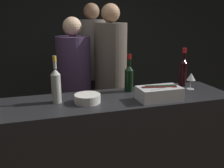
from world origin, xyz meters
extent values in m
cube|color=black|center=(0.00, 2.47, 1.40)|extent=(6.40, 0.06, 2.80)
cube|color=black|center=(0.00, 0.29, 0.50)|extent=(2.12, 0.58, 1.01)
cube|color=silver|center=(0.36, 0.14, 1.06)|extent=(0.36, 0.20, 0.11)
cylinder|color=#9EA899|center=(0.37, 0.10, 1.09)|extent=(0.25, 0.11, 0.06)
cylinder|color=#380F0F|center=(0.35, 0.14, 1.09)|extent=(0.30, 0.13, 0.07)
cylinder|color=#143319|center=(0.39, 0.18, 1.09)|extent=(0.28, 0.11, 0.06)
cylinder|color=silver|center=(-0.23, 0.25, 1.04)|extent=(0.21, 0.21, 0.07)
cylinder|color=gray|center=(-0.23, 0.25, 1.07)|extent=(0.17, 0.17, 0.01)
cylinder|color=silver|center=(0.80, 0.34, 1.01)|extent=(0.08, 0.08, 0.00)
cylinder|color=silver|center=(0.80, 0.34, 1.05)|extent=(0.01, 0.01, 0.08)
cone|color=silver|center=(0.80, 0.34, 1.13)|extent=(0.08, 0.08, 0.07)
cylinder|color=black|center=(0.21, 0.46, 1.11)|extent=(0.08, 0.08, 0.20)
cone|color=black|center=(0.21, 0.46, 1.23)|extent=(0.08, 0.08, 0.05)
cylinder|color=black|center=(0.21, 0.46, 1.30)|extent=(0.03, 0.03, 0.10)
cylinder|color=maroon|center=(0.21, 0.46, 1.33)|extent=(0.04, 0.04, 0.05)
cylinder|color=#B2B7AD|center=(-0.46, 0.33, 1.12)|extent=(0.08, 0.08, 0.23)
cone|color=#B2B7AD|center=(-0.46, 0.33, 1.26)|extent=(0.08, 0.08, 0.05)
cylinder|color=#B2B7AD|center=(-0.46, 0.33, 1.34)|extent=(0.03, 0.03, 0.10)
cylinder|color=gold|center=(-0.46, 0.33, 1.36)|extent=(0.03, 0.03, 0.05)
cylinder|color=black|center=(0.79, 0.48, 1.12)|extent=(0.07, 0.07, 0.23)
cone|color=black|center=(0.79, 0.48, 1.26)|extent=(0.07, 0.07, 0.04)
cylinder|color=black|center=(0.79, 0.48, 1.33)|extent=(0.03, 0.03, 0.10)
cylinder|color=red|center=(0.79, 0.48, 1.36)|extent=(0.04, 0.04, 0.05)
cube|color=black|center=(0.23, 1.12, 0.42)|extent=(0.28, 0.21, 0.85)
cylinder|color=#60564C|center=(0.23, 1.12, 1.23)|extent=(0.38, 0.38, 0.77)
sphere|color=tan|center=(0.23, 1.12, 1.72)|extent=(0.21, 0.21, 0.21)
cube|color=black|center=(0.14, 1.67, 0.43)|extent=(0.28, 0.20, 0.87)
cylinder|color=slate|center=(0.14, 1.67, 1.26)|extent=(0.37, 0.37, 0.78)
sphere|color=#997051|center=(0.14, 1.67, 1.75)|extent=(0.21, 0.21, 0.21)
cube|color=black|center=(-0.20, 1.17, 0.38)|extent=(0.29, 0.21, 0.77)
cylinder|color=#473356|center=(-0.20, 1.17, 1.12)|extent=(0.38, 0.38, 0.71)
sphere|color=beige|center=(-0.20, 1.17, 1.58)|extent=(0.21, 0.21, 0.21)
camera|label=1|loc=(-0.60, -1.64, 1.67)|focal=40.00mm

